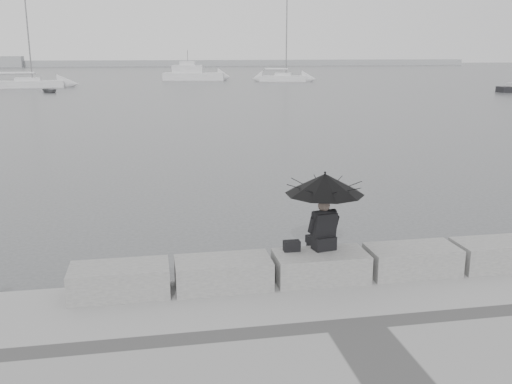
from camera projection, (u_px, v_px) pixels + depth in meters
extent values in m
plane|color=#404345|center=(312.00, 296.00, 10.49)|extent=(360.00, 360.00, 0.00)
cube|color=slate|center=(120.00, 281.00, 9.28)|extent=(1.60, 0.80, 0.50)
cube|color=slate|center=(223.00, 273.00, 9.58)|extent=(1.60, 0.80, 0.50)
cube|color=slate|center=(320.00, 267.00, 9.88)|extent=(1.60, 0.80, 0.50)
cube|color=slate|center=(412.00, 260.00, 10.18)|extent=(1.60, 0.80, 0.50)
cube|color=slate|center=(498.00, 254.00, 10.48)|extent=(1.60, 0.80, 0.50)
sphere|color=#726056|center=(324.00, 206.00, 9.87)|extent=(0.21, 0.21, 0.21)
cylinder|color=black|center=(324.00, 202.00, 9.84)|extent=(0.02, 0.02, 1.00)
cone|color=black|center=(325.00, 184.00, 9.77)|extent=(1.37, 1.37, 0.36)
sphere|color=black|center=(325.00, 173.00, 9.72)|extent=(0.04, 0.04, 0.04)
cube|color=black|center=(292.00, 246.00, 9.90)|extent=(0.29, 0.16, 0.18)
cube|color=#999B9E|center=(158.00, 63.00, 158.16)|extent=(180.00, 6.00, 1.60)
cube|color=white|center=(28.00, 85.00, 68.18)|extent=(8.35, 3.24, 0.90)
cube|color=white|center=(28.00, 80.00, 68.04)|extent=(3.00, 1.89, 0.50)
cylinder|color=gray|center=(23.00, 29.00, 66.62)|extent=(0.16, 0.16, 12.00)
cylinder|color=gray|center=(27.00, 74.00, 67.88)|extent=(4.57, 0.58, 0.10)
cube|color=white|center=(283.00, 79.00, 81.81)|extent=(6.99, 4.27, 0.90)
cube|color=white|center=(283.00, 75.00, 81.67)|extent=(2.68, 2.22, 0.50)
cylinder|color=gray|center=(284.00, 32.00, 80.25)|extent=(0.16, 0.16, 12.00)
cylinder|color=gray|center=(283.00, 70.00, 81.51)|extent=(3.55, 1.21, 0.10)
cube|color=white|center=(194.00, 77.00, 84.65)|extent=(9.36, 4.65, 1.20)
cube|color=white|center=(194.00, 69.00, 84.38)|extent=(4.85, 3.11, 1.20)
cube|color=white|center=(194.00, 63.00, 84.16)|extent=(2.53, 2.04, 0.60)
cylinder|color=gray|center=(194.00, 55.00, 83.90)|extent=(0.08, 0.08, 1.60)
imported|color=gray|center=(50.00, 90.00, 60.52)|extent=(2.98, 2.43, 0.47)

